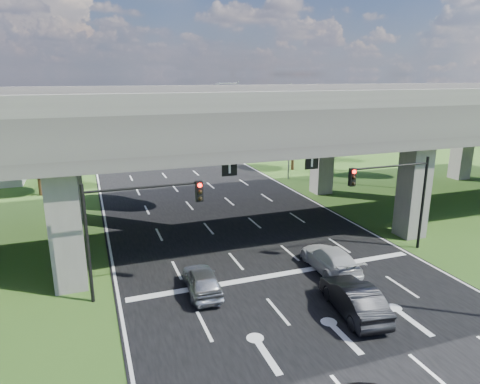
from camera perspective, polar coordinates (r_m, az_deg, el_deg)
ground at (r=21.83m, az=9.49°, el=-14.66°), size 160.00×160.00×0.00m
road at (r=30.04m, az=0.16°, el=-5.75°), size 18.00×120.00×0.03m
overpass at (r=30.05m, az=-1.16°, el=9.79°), size 80.00×15.00×10.00m
signal_right at (r=27.55m, az=20.17°, el=0.42°), size 5.76×0.54×6.00m
signal_left at (r=21.41m, az=-14.12°, el=-3.24°), size 5.76×0.54×6.00m
streetlight_far at (r=45.16m, az=6.19°, el=8.95°), size 3.38×0.25×10.00m
streetlight_beyond at (r=59.88m, az=-0.61°, el=10.61°), size 3.38×0.25×10.00m
tree_left_near at (r=42.97m, az=-25.62°, el=5.82°), size 4.50×4.50×7.80m
tree_left_mid at (r=51.29m, az=-28.11°, el=6.11°), size 3.91×3.90×6.76m
tree_left_far at (r=58.70m, az=-23.33°, el=8.58°), size 4.80×4.80×8.32m
tree_right_near at (r=50.18m, az=7.20°, el=8.00°), size 4.20×4.20×7.28m
tree_right_mid at (r=58.65m, az=6.26°, el=8.77°), size 3.91×3.90×6.76m
tree_right_far at (r=64.37m, az=-0.14°, el=10.02°), size 4.50×4.50×7.80m
car_silver at (r=22.37m, az=-5.07°, el=-11.63°), size 1.85×4.10×1.37m
car_dark at (r=21.20m, az=14.95°, el=-13.53°), size 2.23×4.78×1.52m
car_white at (r=25.12m, az=11.93°, el=-8.75°), size 2.20×4.89×1.39m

